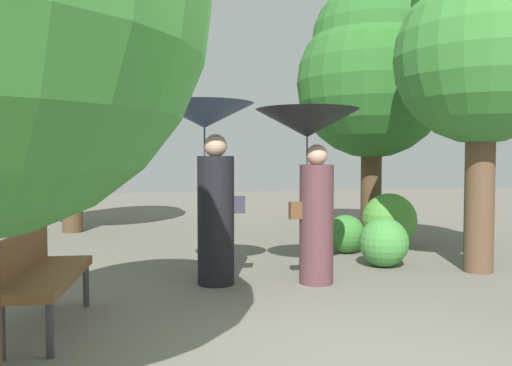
{
  "coord_description": "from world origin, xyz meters",
  "views": [
    {
      "loc": [
        -1.34,
        -3.09,
        1.46
      ],
      "look_at": [
        0.0,
        3.39,
        1.16
      ],
      "focal_mm": 36.3,
      "sensor_mm": 36.0,
      "label": 1
    }
  ],
  "objects_px": {
    "park_bench": "(39,271)",
    "tree_mid_left": "(70,69)",
    "tree_mid_right": "(482,40)",
    "person_right": "(310,156)",
    "tree_near_right": "(372,70)",
    "person_left": "(210,160)"
  },
  "relations": [
    {
      "from": "person_right",
      "to": "tree_near_right",
      "type": "height_order",
      "value": "tree_near_right"
    },
    {
      "from": "person_left",
      "to": "tree_near_right",
      "type": "height_order",
      "value": "tree_near_right"
    },
    {
      "from": "park_bench",
      "to": "tree_mid_left",
      "type": "xyz_separation_m",
      "value": [
        -0.59,
        6.2,
        2.74
      ]
    },
    {
      "from": "tree_near_right",
      "to": "tree_mid_left",
      "type": "height_order",
      "value": "tree_mid_left"
    },
    {
      "from": "person_right",
      "to": "tree_near_right",
      "type": "distance_m",
      "value": 4.25
    },
    {
      "from": "park_bench",
      "to": "tree_near_right",
      "type": "height_order",
      "value": "tree_near_right"
    },
    {
      "from": "person_right",
      "to": "tree_mid_left",
      "type": "bearing_deg",
      "value": 31.19
    },
    {
      "from": "park_bench",
      "to": "tree_mid_left",
      "type": "bearing_deg",
      "value": 9.77
    },
    {
      "from": "person_left",
      "to": "tree_mid_right",
      "type": "relative_size",
      "value": 0.48
    },
    {
      "from": "person_left",
      "to": "person_right",
      "type": "height_order",
      "value": "person_left"
    },
    {
      "from": "person_left",
      "to": "park_bench",
      "type": "bearing_deg",
      "value": 126.96
    },
    {
      "from": "tree_near_right",
      "to": "tree_mid_left",
      "type": "xyz_separation_m",
      "value": [
        -5.58,
        1.84,
        0.13
      ]
    },
    {
      "from": "park_bench",
      "to": "tree_mid_left",
      "type": "relative_size",
      "value": 0.31
    },
    {
      "from": "person_right",
      "to": "tree_mid_right",
      "type": "bearing_deg",
      "value": -88.37
    },
    {
      "from": "tree_near_right",
      "to": "tree_mid_right",
      "type": "height_order",
      "value": "tree_near_right"
    },
    {
      "from": "tree_mid_right",
      "to": "person_left",
      "type": "bearing_deg",
      "value": 179.44
    },
    {
      "from": "person_right",
      "to": "tree_near_right",
      "type": "relative_size",
      "value": 0.43
    },
    {
      "from": "park_bench",
      "to": "person_right",
      "type": "bearing_deg",
      "value": -63.61
    },
    {
      "from": "tree_near_right",
      "to": "tree_mid_right",
      "type": "xyz_separation_m",
      "value": [
        0.12,
        -3.07,
        -0.14
      ]
    },
    {
      "from": "tree_mid_left",
      "to": "tree_mid_right",
      "type": "height_order",
      "value": "tree_mid_left"
    },
    {
      "from": "person_right",
      "to": "park_bench",
      "type": "distance_m",
      "value": 3.15
    },
    {
      "from": "park_bench",
      "to": "tree_mid_right",
      "type": "height_order",
      "value": "tree_mid_right"
    }
  ]
}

